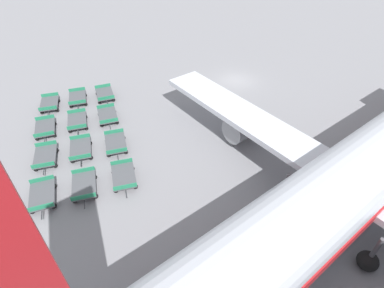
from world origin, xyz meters
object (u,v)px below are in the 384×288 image
Objects in this scene: baggage_dolly_row_mid_a_col_a at (78,98)px; baggage_dolly_row_mid_a_col_d at (84,186)px; baggage_dolly_row_near_col_a at (50,104)px; baggage_dolly_row_mid_b_col_d at (124,176)px; baggage_dolly_row_mid_b_col_c at (116,143)px; airplane at (366,168)px; baggage_dolly_row_near_col_d at (42,195)px; baggage_dolly_row_mid_a_col_b at (77,121)px; baggage_dolly_row_mid_a_col_c at (81,149)px; baggage_dolly_row_mid_b_col_b at (108,116)px; baggage_dolly_row_near_col_b at (45,128)px; baggage_dolly_row_near_col_c at (45,157)px; baggage_dolly_row_mid_b_col_a at (105,94)px.

baggage_dolly_row_mid_a_col_d is (12.46, -2.57, 0.00)m from baggage_dolly_row_mid_a_col_a.
baggage_dolly_row_near_col_a is 1.00× the size of baggage_dolly_row_mid_b_col_d.
baggage_dolly_row_mid_a_col_a is 9.08m from baggage_dolly_row_mid_b_col_c.
baggage_dolly_row_mid_a_col_d is 2.80m from baggage_dolly_row_mid_b_col_d.
baggage_dolly_row_near_col_a is 10.00m from baggage_dolly_row_mid_b_col_c.
baggage_dolly_row_mid_b_col_c is at bearing 134.37° from baggage_dolly_row_mid_a_col_d.
baggage_dolly_row_near_col_d is (-10.90, -17.79, -3.10)m from airplane.
baggage_dolly_row_mid_a_col_b is 1.00× the size of baggage_dolly_row_mid_a_col_c.
baggage_dolly_row_mid_b_col_c is at bearing 74.63° from baggage_dolly_row_mid_a_col_c.
baggage_dolly_row_near_col_b is at bearing -98.92° from baggage_dolly_row_mid_b_col_b.
baggage_dolly_row_mid_b_col_d is (1.08, 5.46, 0.00)m from baggage_dolly_row_near_col_d.
baggage_dolly_row_mid_a_col_d is (8.32, -1.53, 0.00)m from baggage_dolly_row_mid_a_col_b.
baggage_dolly_row_near_col_d is at bearing -121.49° from airplane.
baggage_dolly_row_near_col_c and baggage_dolly_row_mid_b_col_d have the same top height.
baggage_dolly_row_near_col_b is at bearing -14.74° from baggage_dolly_row_near_col_a.
baggage_dolly_row_mid_b_col_c is (9.03, 0.93, 0.00)m from baggage_dolly_row_mid_a_col_a.
airplane is 18.27m from baggage_dolly_row_mid_b_col_c.
baggage_dolly_row_near_col_d is 5.57m from baggage_dolly_row_mid_b_col_d.
baggage_dolly_row_mid_b_col_a is 8.58m from baggage_dolly_row_mid_b_col_c.
baggage_dolly_row_near_col_c is at bearing -102.77° from baggage_dolly_row_mid_b_col_c.
baggage_dolly_row_near_col_b is 7.02m from baggage_dolly_row_mid_b_col_c.
baggage_dolly_row_mid_b_col_a and baggage_dolly_row_mid_b_col_b have the same top height.
airplane is 25.21m from baggage_dolly_row_near_col_b.
baggage_dolly_row_mid_b_col_c is at bearing 42.03° from baggage_dolly_row_near_col_b.
baggage_dolly_row_mid_b_col_d is at bearing -10.00° from baggage_dolly_row_mid_b_col_b.
baggage_dolly_row_near_col_b is at bearing -172.15° from baggage_dolly_row_mid_a_col_d.
baggage_dolly_row_mid_a_col_b is 5.09m from baggage_dolly_row_mid_b_col_a.
baggage_dolly_row_near_col_a and baggage_dolly_row_mid_b_col_b have the same top height.
baggage_dolly_row_mid_b_col_c is at bearing 21.22° from baggage_dolly_row_near_col_a.
baggage_dolly_row_near_col_a is 6.58m from baggage_dolly_row_mid_b_col_b.
airplane is 12.33× the size of baggage_dolly_row_mid_b_col_a.
baggage_dolly_row_near_col_b is at bearing -96.75° from baggage_dolly_row_mid_a_col_b.
baggage_dolly_row_mid_b_col_b is (-3.15, 6.06, 0.00)m from baggage_dolly_row_near_col_c.
baggage_dolly_row_mid_b_col_a is at bearing 133.62° from baggage_dolly_row_mid_a_col_b.
baggage_dolly_row_mid_b_col_d is (3.97, -0.76, 0.00)m from baggage_dolly_row_mid_b_col_c.
baggage_dolly_row_near_col_c is at bearing -12.00° from baggage_dolly_row_near_col_a.
baggage_dolly_row_mid_a_col_a is 12.73m from baggage_dolly_row_mid_a_col_d.
baggage_dolly_row_mid_b_col_b is (-7.79, 4.22, 0.00)m from baggage_dolly_row_mid_a_col_d.
baggage_dolly_row_near_col_c and baggage_dolly_row_mid_b_col_b have the same top height.
airplane is 27.83m from baggage_dolly_row_near_col_a.
baggage_dolly_row_near_col_a is 4.25m from baggage_dolly_row_near_col_b.
airplane reaches higher than baggage_dolly_row_near_col_d.
baggage_dolly_row_mid_b_col_c is at bearing 21.97° from baggage_dolly_row_mid_a_col_b.
baggage_dolly_row_near_col_b is 1.00× the size of baggage_dolly_row_mid_b_col_a.
baggage_dolly_row_near_col_b is 1.00× the size of baggage_dolly_row_mid_a_col_c.
baggage_dolly_row_mid_b_col_c is at bearing 169.23° from baggage_dolly_row_mid_b_col_d.
baggage_dolly_row_near_col_d is (8.11, -1.52, 0.00)m from baggage_dolly_row_near_col_b.
airplane is 24.49m from baggage_dolly_row_mid_b_col_a.
baggage_dolly_row_mid_a_col_a is 4.95m from baggage_dolly_row_mid_b_col_b.
baggage_dolly_row_near_col_a is at bearing 168.00° from baggage_dolly_row_near_col_c.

